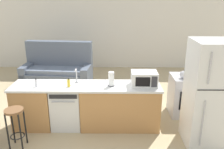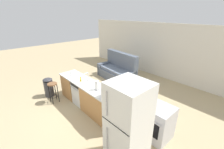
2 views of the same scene
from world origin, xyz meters
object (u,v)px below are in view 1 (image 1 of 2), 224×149
(dishwasher, at_px, (67,107))
(kettle, at_px, (184,74))
(refrigerator, at_px, (209,95))
(microwave, at_px, (144,79))
(paper_towel_roll, at_px, (111,79))
(stove_range, at_px, (188,95))
(dish_soap_bottle, at_px, (36,83))
(couch, at_px, (58,71))
(bar_stool, at_px, (15,120))
(soap_bottle, at_px, (69,83))

(dishwasher, relative_size, kettle, 4.10)
(refrigerator, relative_size, kettle, 9.24)
(microwave, bearing_deg, dishwasher, 179.95)
(paper_towel_roll, height_order, kettle, paper_towel_roll)
(stove_range, relative_size, paper_towel_roll, 3.19)
(microwave, distance_m, dish_soap_bottle, 2.08)
(stove_range, distance_m, kettle, 0.57)
(stove_range, distance_m, couch, 3.84)
(kettle, relative_size, couch, 0.10)
(refrigerator, relative_size, bar_stool, 2.56)
(bar_stool, distance_m, couch, 3.19)
(refrigerator, xyz_separation_m, couch, (-3.33, 2.99, -0.55))
(stove_range, bearing_deg, soap_bottle, -165.93)
(refrigerator, distance_m, bar_stool, 3.38)
(refrigerator, bearing_deg, dishwasher, 168.07)
(kettle, distance_m, bar_stool, 3.42)
(dishwasher, height_order, soap_bottle, soap_bottle)
(microwave, distance_m, paper_towel_roll, 0.64)
(microwave, distance_m, couch, 3.40)
(dishwasher, distance_m, couch, 2.55)
(dish_soap_bottle, bearing_deg, bar_stool, -107.69)
(refrigerator, distance_m, soap_bottle, 2.56)
(dishwasher, xyz_separation_m, stove_range, (2.60, 0.55, 0.03))
(dishwasher, bearing_deg, paper_towel_roll, -1.89)
(paper_towel_roll, height_order, bar_stool, paper_towel_roll)
(dish_soap_bottle, xyz_separation_m, kettle, (2.98, 0.51, 0.01))
(stove_range, bearing_deg, paper_towel_roll, -161.23)
(paper_towel_roll, height_order, soap_bottle, paper_towel_roll)
(microwave, bearing_deg, dish_soap_bottle, -177.52)
(stove_range, distance_m, refrigerator, 1.20)
(dish_soap_bottle, bearing_deg, microwave, 2.48)
(stove_range, distance_m, paper_towel_roll, 1.89)
(microwave, bearing_deg, paper_towel_roll, -177.46)
(dish_soap_bottle, distance_m, kettle, 3.02)
(microwave, height_order, soap_bottle, microwave)
(kettle, bearing_deg, dish_soap_bottle, -170.20)
(dish_soap_bottle, distance_m, couch, 2.61)
(microwave, relative_size, dish_soap_bottle, 2.84)
(refrigerator, relative_size, paper_towel_roll, 6.72)
(soap_bottle, height_order, couch, couch)
(microwave, bearing_deg, stove_range, 27.37)
(refrigerator, height_order, microwave, refrigerator)
(kettle, height_order, bar_stool, kettle)
(couch, bearing_deg, refrigerator, -41.92)
(stove_range, relative_size, couch, 0.43)
(microwave, bearing_deg, kettle, 25.33)
(bar_stool, xyz_separation_m, couch, (0.02, 3.18, -0.14))
(couch, bearing_deg, dish_soap_bottle, -85.69)
(microwave, relative_size, soap_bottle, 2.84)
(microwave, xyz_separation_m, kettle, (0.90, 0.42, -0.05))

